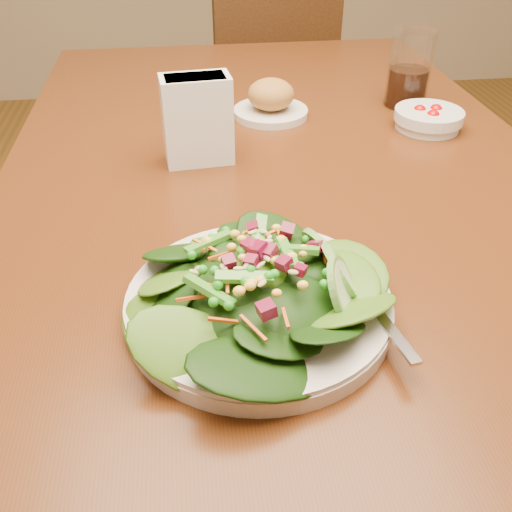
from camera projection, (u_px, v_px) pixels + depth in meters
name	position (u px, v px, depth m)	size (l,w,h in m)	color
ground_plane	(272.00, 440.00, 1.38)	(5.00, 5.00, 0.00)	#8E5E1C
dining_table	(277.00, 210.00, 1.01)	(0.90, 1.40, 0.75)	#48210E
chair_far	(266.00, 88.00, 2.00)	(0.48, 0.49, 0.93)	#472513
salad_plate	(268.00, 290.00, 0.61)	(0.29, 0.29, 0.08)	silver
bread_plate	(271.00, 101.00, 1.08)	(0.14, 0.14, 0.07)	silver
tomato_bowl	(428.00, 119.00, 1.04)	(0.12, 0.12, 0.04)	silver
drinking_glass	(409.00, 74.00, 1.11)	(0.08, 0.08, 0.15)	silver
napkin_holder	(197.00, 118.00, 0.90)	(0.11, 0.07, 0.14)	white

